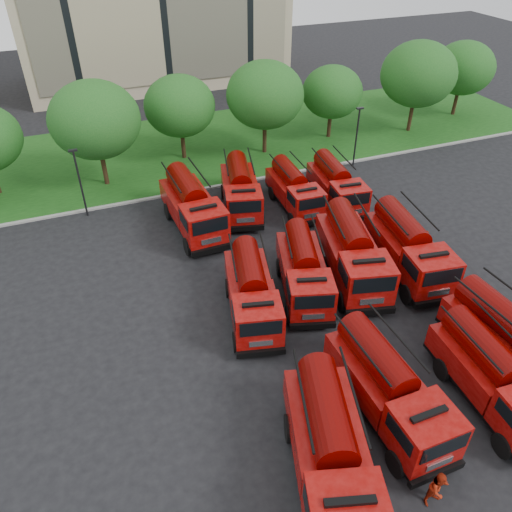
{
  "coord_description": "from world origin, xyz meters",
  "views": [
    {
      "loc": [
        -9.97,
        -16.04,
        18.84
      ],
      "look_at": [
        -1.39,
        5.77,
        1.8
      ],
      "focal_mm": 35.0,
      "sensor_mm": 36.0,
      "label": 1
    }
  ],
  "objects_px": {
    "fire_truck_5": "(304,270)",
    "firefighter_0": "(501,417)",
    "fire_truck_2": "(493,376)",
    "fire_truck_9": "(241,189)",
    "fire_truck_0": "(331,452)",
    "fire_truck_4": "(252,292)",
    "fire_truck_8": "(192,206)",
    "firefighter_4": "(345,355)",
    "fire_truck_6": "(352,252)",
    "fire_truck_10": "(294,189)",
    "firefighter_1": "(434,501)",
    "fire_truck_11": "(336,185)",
    "firefighter_5": "(421,251)",
    "fire_truck_7": "(408,248)",
    "fire_truck_1": "(388,387)"
  },
  "relations": [
    {
      "from": "fire_truck_5",
      "to": "firefighter_0",
      "type": "height_order",
      "value": "fire_truck_5"
    },
    {
      "from": "fire_truck_2",
      "to": "fire_truck_9",
      "type": "distance_m",
      "value": 20.67
    },
    {
      "from": "fire_truck_0",
      "to": "fire_truck_4",
      "type": "bearing_deg",
      "value": 102.96
    },
    {
      "from": "fire_truck_8",
      "to": "fire_truck_9",
      "type": "bearing_deg",
      "value": 15.71
    },
    {
      "from": "firefighter_4",
      "to": "fire_truck_6",
      "type": "bearing_deg",
      "value": -84.35
    },
    {
      "from": "fire_truck_10",
      "to": "firefighter_0",
      "type": "xyz_separation_m",
      "value": [
        0.82,
        -20.11,
        -1.49
      ]
    },
    {
      "from": "firefighter_1",
      "to": "fire_truck_10",
      "type": "bearing_deg",
      "value": 75.12
    },
    {
      "from": "fire_truck_6",
      "to": "fire_truck_11",
      "type": "xyz_separation_m",
      "value": [
        3.5,
        8.21,
        -0.24
      ]
    },
    {
      "from": "fire_truck_11",
      "to": "firefighter_5",
      "type": "bearing_deg",
      "value": -66.9
    },
    {
      "from": "fire_truck_6",
      "to": "fire_truck_11",
      "type": "bearing_deg",
      "value": 81.0
    },
    {
      "from": "fire_truck_7",
      "to": "firefighter_1",
      "type": "bearing_deg",
      "value": -112.11
    },
    {
      "from": "fire_truck_5",
      "to": "firefighter_5",
      "type": "xyz_separation_m",
      "value": [
        9.04,
        0.87,
        -1.6
      ]
    },
    {
      "from": "fire_truck_0",
      "to": "fire_truck_4",
      "type": "relative_size",
      "value": 1.11
    },
    {
      "from": "firefighter_1",
      "to": "firefighter_5",
      "type": "distance_m",
      "value": 17.01
    },
    {
      "from": "fire_truck_2",
      "to": "firefighter_4",
      "type": "bearing_deg",
      "value": 138.39
    },
    {
      "from": "fire_truck_10",
      "to": "firefighter_0",
      "type": "height_order",
      "value": "fire_truck_10"
    },
    {
      "from": "firefighter_4",
      "to": "firefighter_5",
      "type": "distance_m",
      "value": 11.06
    },
    {
      "from": "fire_truck_2",
      "to": "fire_truck_6",
      "type": "height_order",
      "value": "fire_truck_6"
    },
    {
      "from": "fire_truck_4",
      "to": "fire_truck_8",
      "type": "xyz_separation_m",
      "value": [
        -0.59,
        9.65,
        0.18
      ]
    },
    {
      "from": "fire_truck_7",
      "to": "firefighter_0",
      "type": "relative_size",
      "value": 4.06
    },
    {
      "from": "fire_truck_8",
      "to": "firefighter_1",
      "type": "bearing_deg",
      "value": -83.4
    },
    {
      "from": "fire_truck_1",
      "to": "fire_truck_9",
      "type": "relative_size",
      "value": 0.96
    },
    {
      "from": "fire_truck_7",
      "to": "fire_truck_9",
      "type": "relative_size",
      "value": 1.05
    },
    {
      "from": "fire_truck_7",
      "to": "fire_truck_1",
      "type": "bearing_deg",
      "value": -121.37
    },
    {
      "from": "fire_truck_5",
      "to": "firefighter_5",
      "type": "distance_m",
      "value": 9.22
    },
    {
      "from": "firefighter_1",
      "to": "fire_truck_11",
      "type": "bearing_deg",
      "value": 67.06
    },
    {
      "from": "fire_truck_9",
      "to": "firefighter_1",
      "type": "relative_size",
      "value": 4.32
    },
    {
      "from": "fire_truck_6",
      "to": "firefighter_5",
      "type": "distance_m",
      "value": 6.06
    },
    {
      "from": "fire_truck_0",
      "to": "fire_truck_9",
      "type": "xyz_separation_m",
      "value": [
        3.99,
        20.92,
        -0.13
      ]
    },
    {
      "from": "firefighter_0",
      "to": "firefighter_4",
      "type": "bearing_deg",
      "value": 110.65
    },
    {
      "from": "fire_truck_1",
      "to": "fire_truck_11",
      "type": "distance_m",
      "value": 18.71
    },
    {
      "from": "fire_truck_2",
      "to": "firefighter_1",
      "type": "relative_size",
      "value": 4.06
    },
    {
      "from": "fire_truck_11",
      "to": "firefighter_0",
      "type": "distance_m",
      "value": 19.71
    },
    {
      "from": "fire_truck_0",
      "to": "fire_truck_11",
      "type": "bearing_deg",
      "value": 77.28
    },
    {
      "from": "fire_truck_7",
      "to": "firefighter_5",
      "type": "relative_size",
      "value": 5.05
    },
    {
      "from": "firefighter_5",
      "to": "fire_truck_0",
      "type": "bearing_deg",
      "value": 28.47
    },
    {
      "from": "fire_truck_1",
      "to": "fire_truck_5",
      "type": "relative_size",
      "value": 0.99
    },
    {
      "from": "fire_truck_5",
      "to": "fire_truck_9",
      "type": "height_order",
      "value": "fire_truck_9"
    },
    {
      "from": "fire_truck_7",
      "to": "fire_truck_10",
      "type": "relative_size",
      "value": 1.19
    },
    {
      "from": "fire_truck_8",
      "to": "firefighter_4",
      "type": "xyz_separation_m",
      "value": [
        3.85,
        -14.21,
        -1.78
      ]
    },
    {
      "from": "fire_truck_4",
      "to": "fire_truck_10",
      "type": "bearing_deg",
      "value": 67.91
    },
    {
      "from": "fire_truck_9",
      "to": "firefighter_4",
      "type": "relative_size",
      "value": 4.59
    },
    {
      "from": "fire_truck_1",
      "to": "fire_truck_5",
      "type": "distance_m",
      "value": 8.87
    },
    {
      "from": "fire_truck_1",
      "to": "fire_truck_9",
      "type": "bearing_deg",
      "value": 89.08
    },
    {
      "from": "fire_truck_2",
      "to": "fire_truck_11",
      "type": "bearing_deg",
      "value": 86.93
    },
    {
      "from": "fire_truck_0",
      "to": "firefighter_5",
      "type": "xyz_separation_m",
      "value": [
        13.13,
        11.6,
        -1.77
      ]
    },
    {
      "from": "fire_truck_7",
      "to": "fire_truck_10",
      "type": "distance_m",
      "value": 10.02
    },
    {
      "from": "fire_truck_8",
      "to": "firefighter_0",
      "type": "distance_m",
      "value": 21.77
    },
    {
      "from": "fire_truck_1",
      "to": "fire_truck_6",
      "type": "distance_m",
      "value": 9.79
    },
    {
      "from": "fire_truck_7",
      "to": "firefighter_4",
      "type": "distance_m",
      "value": 8.54
    }
  ]
}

